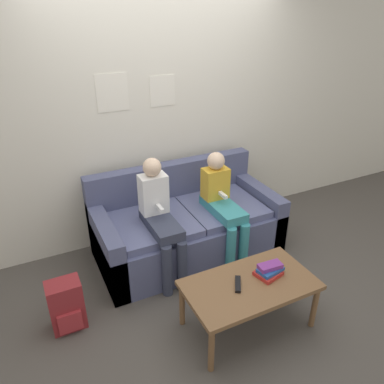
{
  "coord_description": "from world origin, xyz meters",
  "views": [
    {
      "loc": [
        -1.34,
        -2.3,
        2.28
      ],
      "look_at": [
        0.0,
        0.42,
        0.74
      ],
      "focal_mm": 35.0,
      "sensor_mm": 36.0,
      "label": 1
    }
  ],
  "objects_px": {
    "couch": "(186,227)",
    "coffee_table": "(250,288)",
    "tv_remote": "(238,284)",
    "backpack": "(66,306)",
    "person_right": "(223,203)",
    "person_left": "(160,216)"
  },
  "relations": [
    {
      "from": "coffee_table",
      "to": "tv_remote",
      "type": "distance_m",
      "value": 0.11
    },
    {
      "from": "person_right",
      "to": "backpack",
      "type": "relative_size",
      "value": 2.49
    },
    {
      "from": "coffee_table",
      "to": "person_right",
      "type": "bearing_deg",
      "value": 72.65
    },
    {
      "from": "tv_remote",
      "to": "couch",
      "type": "bearing_deg",
      "value": 117.32
    },
    {
      "from": "tv_remote",
      "to": "coffee_table",
      "type": "bearing_deg",
      "value": 19.95
    },
    {
      "from": "person_left",
      "to": "tv_remote",
      "type": "distance_m",
      "value": 0.93
    },
    {
      "from": "person_left",
      "to": "backpack",
      "type": "distance_m",
      "value": 1.03
    },
    {
      "from": "backpack",
      "to": "person_left",
      "type": "bearing_deg",
      "value": 17.78
    },
    {
      "from": "couch",
      "to": "coffee_table",
      "type": "height_order",
      "value": "couch"
    },
    {
      "from": "backpack",
      "to": "person_right",
      "type": "bearing_deg",
      "value": 10.43
    },
    {
      "from": "person_left",
      "to": "tv_remote",
      "type": "height_order",
      "value": "person_left"
    },
    {
      "from": "coffee_table",
      "to": "backpack",
      "type": "height_order",
      "value": "backpack"
    },
    {
      "from": "tv_remote",
      "to": "person_right",
      "type": "bearing_deg",
      "value": 98.8
    },
    {
      "from": "backpack",
      "to": "couch",
      "type": "bearing_deg",
      "value": 21.77
    },
    {
      "from": "coffee_table",
      "to": "backpack",
      "type": "distance_m",
      "value": 1.4
    },
    {
      "from": "coffee_table",
      "to": "tv_remote",
      "type": "height_order",
      "value": "tv_remote"
    },
    {
      "from": "coffee_table",
      "to": "person_right",
      "type": "height_order",
      "value": "person_right"
    },
    {
      "from": "tv_remote",
      "to": "backpack",
      "type": "bearing_deg",
      "value": -174.65
    },
    {
      "from": "couch",
      "to": "backpack",
      "type": "distance_m",
      "value": 1.35
    },
    {
      "from": "couch",
      "to": "coffee_table",
      "type": "bearing_deg",
      "value": -89.71
    },
    {
      "from": "couch",
      "to": "tv_remote",
      "type": "distance_m",
      "value": 1.1
    },
    {
      "from": "couch",
      "to": "backpack",
      "type": "xyz_separation_m",
      "value": [
        -1.25,
        -0.5,
        -0.08
      ]
    }
  ]
}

